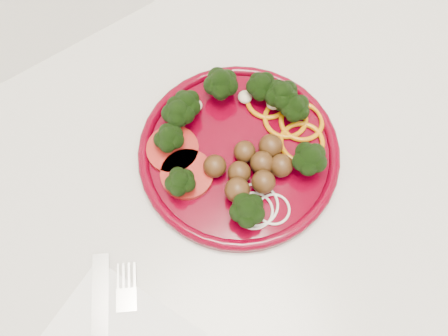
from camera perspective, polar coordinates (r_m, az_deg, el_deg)
counter at (r=1.05m, az=-1.22°, el=-11.89°), size 2.40×0.60×0.90m
plate at (r=0.62m, az=1.65°, el=2.56°), size 0.25×0.25×0.06m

